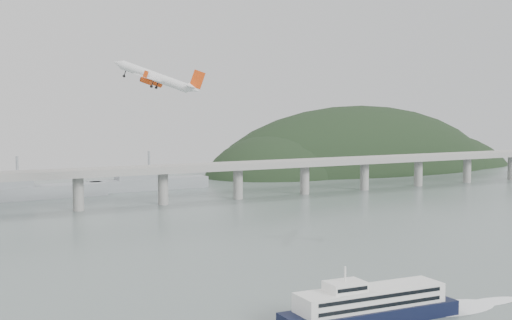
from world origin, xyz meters
TOP-DOWN VIEW (x-y plane):
  - ground at (0.00, 0.00)m, footprint 900.00×900.00m
  - bridge at (-1.15, 200.00)m, footprint 800.00×22.00m
  - headland at (285.18, 331.75)m, footprint 365.00×155.00m
  - ferry at (-17.77, -36.24)m, footprint 81.52×17.53m
  - airliner at (-21.92, 101.85)m, footprint 33.68×32.78m

SIDE VIEW (x-z plane):
  - headland at x=285.18m, z-range -97.34..58.66m
  - ground at x=0.00m, z-range 0.00..0.00m
  - ferry at x=-17.77m, z-range -3.52..11.85m
  - bridge at x=-1.15m, z-range 5.70..29.60m
  - airliner at x=-21.92m, z-range 60.57..77.52m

